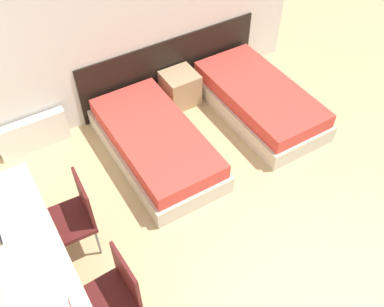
# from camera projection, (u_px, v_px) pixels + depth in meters

# --- Properties ---
(wall_back) EXTENTS (5.18, 0.05, 2.70)m
(wall_back) POSITION_uv_depth(u_px,v_px,m) (118.00, 18.00, 5.02)
(wall_back) COLOR silver
(wall_back) RESTS_ON ground_plane
(headboard_panel) EXTENTS (2.66, 0.03, 0.87)m
(headboard_panel) POSITION_uv_depth(u_px,v_px,m) (171.00, 67.00, 5.90)
(headboard_panel) COLOR black
(headboard_panel) RESTS_ON ground_plane
(bed_near_window) EXTENTS (0.98, 1.94, 0.43)m
(bed_near_window) POSITION_uv_depth(u_px,v_px,m) (156.00, 144.00, 5.20)
(bed_near_window) COLOR beige
(bed_near_window) RESTS_ON ground_plane
(bed_near_door) EXTENTS (0.98, 1.94, 0.43)m
(bed_near_door) POSITION_uv_depth(u_px,v_px,m) (259.00, 100.00, 5.76)
(bed_near_door) COLOR beige
(bed_near_door) RESTS_ON ground_plane
(nightstand) EXTENTS (0.46, 0.43, 0.47)m
(nightstand) POSITION_uv_depth(u_px,v_px,m) (180.00, 88.00, 5.90)
(nightstand) COLOR tan
(nightstand) RESTS_ON ground_plane
(radiator) EXTENTS (0.87, 0.12, 0.46)m
(radiator) POSITION_uv_depth(u_px,v_px,m) (33.00, 134.00, 5.28)
(radiator) COLOR silver
(radiator) RESTS_ON ground_plane
(desk) EXTENTS (0.51, 2.25, 0.77)m
(desk) POSITION_uv_depth(u_px,v_px,m) (40.00, 270.00, 3.63)
(desk) COLOR beige
(desk) RESTS_ON ground_plane
(chair_near_laptop) EXTENTS (0.50, 0.50, 0.92)m
(chair_near_laptop) POSITION_uv_depth(u_px,v_px,m) (72.00, 215.00, 4.14)
(chair_near_laptop) COLOR #511919
(chair_near_laptop) RESTS_ON ground_plane
(chair_near_notebook) EXTENTS (0.50, 0.50, 0.92)m
(chair_near_notebook) POSITION_uv_depth(u_px,v_px,m) (113.00, 295.00, 3.59)
(chair_near_notebook) COLOR #511919
(chair_near_notebook) RESTS_ON ground_plane
(laptop) EXTENTS (0.36, 0.24, 0.37)m
(laptop) POSITION_uv_depth(u_px,v_px,m) (11.00, 224.00, 3.66)
(laptop) COLOR silver
(laptop) RESTS_ON desk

